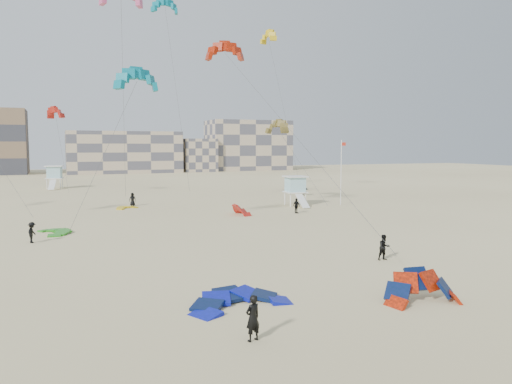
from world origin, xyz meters
name	(u,v)px	position (x,y,z in m)	size (l,w,h in m)	color
ground	(243,313)	(0.00, 0.00, 0.00)	(320.00, 320.00, 0.00)	beige
kite_ground_blue	(239,305)	(0.22, 1.15, 0.00)	(4.76, 4.92, 0.99)	#0A11BD
kite_ground_orange	(423,303)	(8.92, -1.90, 0.00)	(4.02, 3.04, 2.63)	#FF2907
kite_ground_green	(54,233)	(-8.45, 26.41, 0.00)	(3.68, 3.89, 0.49)	green
kite_ground_red_far	(241,215)	(11.37, 31.64, 0.00)	(3.17, 2.61, 2.00)	red
kite_ground_yellow	(126,209)	(-0.16, 42.31, 0.00)	(2.65, 2.79, 0.41)	#DFB308
kitesurfer_main	(253,318)	(-0.79, -3.34, 0.95)	(0.69, 0.45, 1.90)	black
kitesurfer_b	(384,247)	(12.79, 6.67, 0.89)	(0.86, 0.67, 1.77)	black
kitesurfer_c	(32,232)	(-10.07, 22.28, 0.85)	(1.10, 0.63, 1.70)	black
kitesurfer_d	(296,206)	(17.78, 30.46, 0.88)	(1.04, 0.43, 1.77)	black
kitesurfer_e	(132,199)	(0.95, 44.81, 0.87)	(0.85, 0.55, 1.74)	black
kitesurfer_f	(304,189)	(28.20, 49.01, 0.95)	(1.75, 0.56, 1.89)	black
kite_fly_teal_a	(137,81)	(-1.04, 25.01, 13.65)	(8.62, 7.98, 14.01)	#0F7A98
kite_fly_orange	(225,53)	(8.83, 29.64, 17.62)	(5.38, 27.98, 18.07)	#FF2907
kite_fly_olive	(277,128)	(19.63, 40.23, 10.26)	(4.72, 14.23, 10.76)	olive
kite_fly_yellow	(268,38)	(22.08, 49.16, 24.06)	(10.14, 7.49, 24.13)	#DFB308
kite_fly_teal_b	(165,7)	(7.25, 52.68, 27.92)	(5.51, 3.75, 28.03)	#0F7A98
kite_fly_red	(55,114)	(-8.12, 60.21, 12.70)	(4.70, 5.80, 13.02)	red
lifeguard_tower_near	(295,191)	(21.01, 37.41, 1.94)	(2.96, 5.44, 3.91)	white
lifeguard_tower_far	(55,177)	(-8.70, 77.24, 2.10)	(3.44, 6.04, 4.24)	white
flagpole	(341,171)	(26.84, 35.59, 4.51)	(0.70, 0.11, 8.63)	white
condo_mid	(124,152)	(10.00, 130.00, 6.00)	(32.00, 16.00, 12.00)	tan
condo_east	(248,145)	(50.00, 132.00, 8.00)	(26.00, 14.00, 16.00)	tan
condo_fill_right	(198,155)	(32.00, 128.00, 5.00)	(10.00, 10.00, 10.00)	tan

